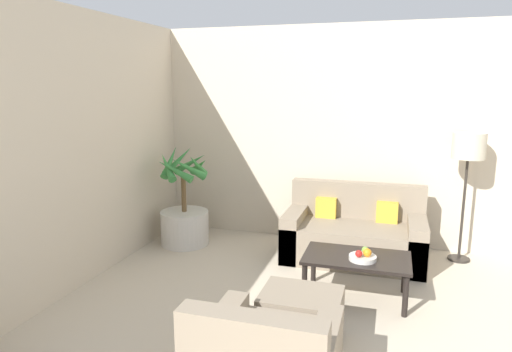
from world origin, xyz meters
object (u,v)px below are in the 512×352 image
(orange_fruit, at_px, (367,253))
(ottoman, at_px, (301,317))
(coffee_table, at_px, (356,262))
(potted_palm, at_px, (184,215))
(sofa_loveseat, at_px, (354,235))
(fruit_bowl, at_px, (363,258))
(apple_green, at_px, (365,250))
(floor_lamp, at_px, (468,152))
(apple_red, at_px, (359,254))

(orange_fruit, bearing_deg, ottoman, -119.37)
(orange_fruit, bearing_deg, coffee_table, 135.58)
(potted_palm, xyz_separation_m, sofa_loveseat, (2.08, 0.11, -0.09))
(coffee_table, height_order, fruit_bowl, fruit_bowl)
(potted_palm, height_order, sofa_loveseat, potted_palm)
(potted_palm, height_order, fruit_bowl, potted_palm)
(apple_green, bearing_deg, floor_lamp, 53.10)
(fruit_bowl, bearing_deg, sofa_loveseat, 98.68)
(potted_palm, xyz_separation_m, fruit_bowl, (2.24, -0.97, 0.06))
(coffee_table, height_order, ottoman, coffee_table)
(potted_palm, relative_size, ottoman, 2.01)
(sofa_loveseat, xyz_separation_m, ottoman, (-0.24, -1.88, -0.08))
(potted_palm, height_order, apple_red, potted_palm)
(floor_lamp, bearing_deg, sofa_loveseat, -165.40)
(potted_palm, height_order, apple_green, potted_palm)
(apple_red, bearing_deg, potted_palm, 155.24)
(floor_lamp, height_order, coffee_table, floor_lamp)
(apple_green, bearing_deg, apple_red, -112.69)
(coffee_table, relative_size, fruit_bowl, 3.91)
(sofa_loveseat, height_order, coffee_table, sofa_loveseat)
(floor_lamp, bearing_deg, coffee_table, -129.15)
(potted_palm, xyz_separation_m, floor_lamp, (3.25, 0.41, 0.88))
(fruit_bowl, distance_m, apple_red, 0.08)
(potted_palm, height_order, floor_lamp, floor_lamp)
(ottoman, bearing_deg, coffee_table, 68.59)
(sofa_loveseat, bearing_deg, coffee_table, -83.90)
(potted_palm, height_order, orange_fruit, potted_palm)
(potted_palm, relative_size, floor_lamp, 0.85)
(coffee_table, xyz_separation_m, apple_red, (0.03, -0.13, 0.13))
(sofa_loveseat, height_order, orange_fruit, sofa_loveseat)
(orange_fruit, bearing_deg, apple_red, -156.08)
(ottoman, bearing_deg, potted_palm, 135.98)
(floor_lamp, xyz_separation_m, apple_green, (-0.99, -1.32, -0.77))
(floor_lamp, height_order, apple_green, floor_lamp)
(fruit_bowl, relative_size, orange_fruit, 3.21)
(fruit_bowl, distance_m, apple_green, 0.09)
(fruit_bowl, relative_size, apple_red, 3.81)
(fruit_bowl, bearing_deg, potted_palm, 156.59)
(potted_palm, bearing_deg, sofa_loveseat, 2.93)
(apple_green, bearing_deg, sofa_loveseat, 100.13)
(floor_lamp, xyz_separation_m, ottoman, (-1.41, -2.19, -1.05))
(potted_palm, bearing_deg, ottoman, -44.02)
(sofa_loveseat, bearing_deg, apple_green, -79.87)
(ottoman, bearing_deg, orange_fruit, 60.63)
(potted_palm, distance_m, coffee_table, 2.36)
(apple_red, bearing_deg, apple_green, 67.31)
(apple_red, xyz_separation_m, orange_fruit, (0.07, 0.03, 0.01))
(coffee_table, height_order, apple_red, apple_red)
(floor_lamp, relative_size, ottoman, 2.37)
(potted_palm, bearing_deg, floor_lamp, 7.21)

